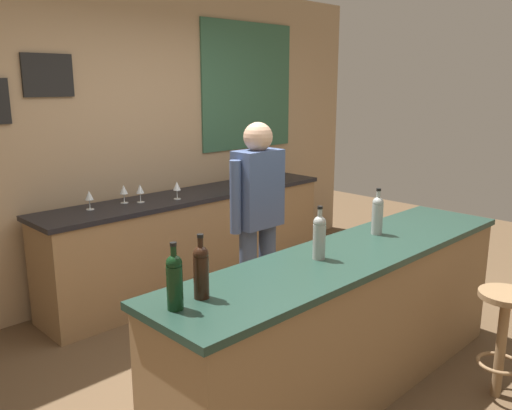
{
  "coord_description": "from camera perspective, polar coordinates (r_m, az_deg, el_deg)",
  "views": [
    {
      "loc": [
        -2.47,
        -2.12,
        1.89
      ],
      "look_at": [
        0.04,
        0.45,
        1.05
      ],
      "focal_mm": 36.86,
      "sensor_mm": 36.0,
      "label": 1
    }
  ],
  "objects": [
    {
      "name": "wine_glass_d",
      "position": [
        4.6,
        -8.58,
        1.98
      ],
      "size": [
        0.07,
        0.07,
        0.16
      ],
      "color": "silver",
      "rests_on": "side_counter"
    },
    {
      "name": "wine_bottle_b",
      "position": [
        2.43,
        -5.98,
        -7.02
      ],
      "size": [
        0.07,
        0.07,
        0.31
      ],
      "color": "black",
      "rests_on": "bar_counter"
    },
    {
      "name": "bar_counter",
      "position": [
        3.33,
        9.97,
        -12.45
      ],
      "size": [
        2.72,
        0.6,
        0.92
      ],
      "color": "olive",
      "rests_on": "ground_plane"
    },
    {
      "name": "wine_glass_b",
      "position": [
        4.54,
        -14.16,
        1.57
      ],
      "size": [
        0.07,
        0.07,
        0.16
      ],
      "color": "silver",
      "rests_on": "side_counter"
    },
    {
      "name": "bartender",
      "position": [
        3.85,
        0.21,
        -1.19
      ],
      "size": [
        0.52,
        0.21,
        1.62
      ],
      "color": "#384766",
      "rests_on": "ground_plane"
    },
    {
      "name": "bar_stool",
      "position": [
        3.56,
        25.24,
        -11.87
      ],
      "size": [
        0.32,
        0.32,
        0.68
      ],
      "color": "olive",
      "rests_on": "ground_plane"
    },
    {
      "name": "wine_glass_e",
      "position": [
        5.22,
        -0.96,
        3.44
      ],
      "size": [
        0.07,
        0.07,
        0.16
      ],
      "color": "silver",
      "rests_on": "side_counter"
    },
    {
      "name": "back_wall",
      "position": [
        4.87,
        -13.32,
        7.23
      ],
      "size": [
        6.0,
        0.09,
        2.8
      ],
      "color": "tan",
      "rests_on": "ground_plane"
    },
    {
      "name": "wine_bottle_d",
      "position": [
        3.51,
        13.04,
        -0.95
      ],
      "size": [
        0.07,
        0.07,
        0.31
      ],
      "color": "#999E99",
      "rests_on": "bar_counter"
    },
    {
      "name": "wine_bottle_a",
      "position": [
        2.32,
        -8.83,
        -8.03
      ],
      "size": [
        0.07,
        0.07,
        0.31
      ],
      "color": "black",
      "rests_on": "bar_counter"
    },
    {
      "name": "side_counter",
      "position": [
        4.95,
        -6.82,
        -3.84
      ],
      "size": [
        2.93,
        0.56,
        0.9
      ],
      "color": "olive",
      "rests_on": "ground_plane"
    },
    {
      "name": "wine_bottle_c",
      "position": [
        2.96,
        6.88,
        -3.32
      ],
      "size": [
        0.07,
        0.07,
        0.31
      ],
      "color": "#999E99",
      "rests_on": "bar_counter"
    },
    {
      "name": "wine_glass_a",
      "position": [
        4.38,
        -17.65,
        0.93
      ],
      "size": [
        0.07,
        0.07,
        0.16
      ],
      "color": "silver",
      "rests_on": "side_counter"
    },
    {
      "name": "ground_plane",
      "position": [
        3.76,
        4.51,
        -17.03
      ],
      "size": [
        10.0,
        10.0,
        0.0
      ],
      "primitive_type": "plane",
      "color": "brown"
    },
    {
      "name": "wine_glass_c",
      "position": [
        4.53,
        -12.47,
        1.64
      ],
      "size": [
        0.07,
        0.07,
        0.16
      ],
      "color": "silver",
      "rests_on": "side_counter"
    }
  ]
}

